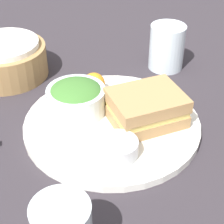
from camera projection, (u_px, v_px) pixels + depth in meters
ground_plane at (112, 127)px, 0.70m from camera, size 4.00×4.00×0.00m
plate at (112, 124)px, 0.70m from camera, size 0.33×0.33×0.01m
sandwich at (146, 108)px, 0.68m from camera, size 0.14×0.12×0.06m
salad_bowl at (76, 98)px, 0.70m from camera, size 0.11×0.11×0.06m
dressing_cup at (118, 148)px, 0.61m from camera, size 0.07×0.07×0.03m
orange_wedge at (94, 84)px, 0.76m from camera, size 0.05×0.05×0.05m
drink_glass at (167, 47)px, 0.86m from camera, size 0.08×0.08×0.10m
bread_basket at (6, 59)px, 0.83m from camera, size 0.18×0.18×0.08m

